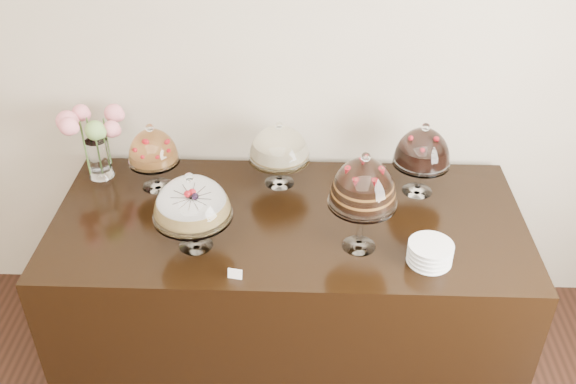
{
  "coord_description": "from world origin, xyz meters",
  "views": [
    {
      "loc": [
        0.37,
        0.05,
        2.7
      ],
      "look_at": [
        0.29,
        2.4,
        1.08
      ],
      "focal_mm": 40.0,
      "sensor_mm": 36.0,
      "label": 1
    }
  ],
  "objects_px": {
    "cake_stand_cheesecake": "(279,146)",
    "cake_stand_sugar_sponge": "(192,202)",
    "display_counter": "(288,289)",
    "cake_stand_dark_choco": "(423,150)",
    "plate_stack": "(430,253)",
    "cake_stand_choco_layer": "(363,186)",
    "cake_stand_fruit_tart": "(153,150)",
    "flower_vase": "(92,134)"
  },
  "relations": [
    {
      "from": "cake_stand_choco_layer",
      "to": "plate_stack",
      "type": "height_order",
      "value": "cake_stand_choco_layer"
    },
    {
      "from": "plate_stack",
      "to": "cake_stand_sugar_sponge",
      "type": "bearing_deg",
      "value": 175.57
    },
    {
      "from": "cake_stand_choco_layer",
      "to": "cake_stand_dark_choco",
      "type": "distance_m",
      "value": 0.55
    },
    {
      "from": "cake_stand_choco_layer",
      "to": "flower_vase",
      "type": "height_order",
      "value": "cake_stand_choco_layer"
    },
    {
      "from": "flower_vase",
      "to": "cake_stand_choco_layer",
      "type": "bearing_deg",
      "value": -22.05
    },
    {
      "from": "cake_stand_sugar_sponge",
      "to": "flower_vase",
      "type": "xyz_separation_m",
      "value": [
        -0.58,
        0.55,
        0.0
      ]
    },
    {
      "from": "cake_stand_sugar_sponge",
      "to": "cake_stand_cheesecake",
      "type": "xyz_separation_m",
      "value": [
        0.35,
        0.51,
        -0.02
      ]
    },
    {
      "from": "cake_stand_dark_choco",
      "to": "cake_stand_fruit_tart",
      "type": "height_order",
      "value": "cake_stand_dark_choco"
    },
    {
      "from": "display_counter",
      "to": "cake_stand_dark_choco",
      "type": "xyz_separation_m",
      "value": [
        0.63,
        0.24,
        0.69
      ]
    },
    {
      "from": "cake_stand_sugar_sponge",
      "to": "cake_stand_choco_layer",
      "type": "relative_size",
      "value": 0.79
    },
    {
      "from": "cake_stand_choco_layer",
      "to": "flower_vase",
      "type": "xyz_separation_m",
      "value": [
        -1.3,
        0.53,
        -0.08
      ]
    },
    {
      "from": "cake_stand_cheesecake",
      "to": "plate_stack",
      "type": "distance_m",
      "value": 0.9
    },
    {
      "from": "cake_stand_dark_choco",
      "to": "flower_vase",
      "type": "xyz_separation_m",
      "value": [
        -1.62,
        0.09,
        0.0
      ]
    },
    {
      "from": "cake_stand_fruit_tart",
      "to": "flower_vase",
      "type": "distance_m",
      "value": 0.33
    },
    {
      "from": "cake_stand_fruit_tart",
      "to": "flower_vase",
      "type": "xyz_separation_m",
      "value": [
        -0.32,
        0.09,
        0.03
      ]
    },
    {
      "from": "cake_stand_sugar_sponge",
      "to": "cake_stand_dark_choco",
      "type": "distance_m",
      "value": 1.13
    },
    {
      "from": "cake_stand_cheesecake",
      "to": "cake_stand_dark_choco",
      "type": "xyz_separation_m",
      "value": [
        0.69,
        -0.05,
        0.02
      ]
    },
    {
      "from": "cake_stand_cheesecake",
      "to": "cake_stand_dark_choco",
      "type": "height_order",
      "value": "cake_stand_dark_choco"
    },
    {
      "from": "cake_stand_cheesecake",
      "to": "flower_vase",
      "type": "relative_size",
      "value": 0.9
    },
    {
      "from": "display_counter",
      "to": "cake_stand_cheesecake",
      "type": "relative_size",
      "value": 6.34
    },
    {
      "from": "cake_stand_choco_layer",
      "to": "plate_stack",
      "type": "relative_size",
      "value": 2.57
    },
    {
      "from": "cake_stand_cheesecake",
      "to": "cake_stand_fruit_tart",
      "type": "bearing_deg",
      "value": -175.13
    },
    {
      "from": "cake_stand_sugar_sponge",
      "to": "display_counter",
      "type": "bearing_deg",
      "value": 28.32
    },
    {
      "from": "display_counter",
      "to": "cake_stand_fruit_tart",
      "type": "bearing_deg",
      "value": 159.94
    },
    {
      "from": "display_counter",
      "to": "cake_stand_choco_layer",
      "type": "relative_size",
      "value": 4.6
    },
    {
      "from": "display_counter",
      "to": "cake_stand_dark_choco",
      "type": "bearing_deg",
      "value": 21.2
    },
    {
      "from": "cake_stand_cheesecake",
      "to": "cake_stand_sugar_sponge",
      "type": "bearing_deg",
      "value": -124.06
    },
    {
      "from": "cake_stand_fruit_tart",
      "to": "cake_stand_sugar_sponge",
      "type": "bearing_deg",
      "value": -60.02
    },
    {
      "from": "cake_stand_choco_layer",
      "to": "cake_stand_sugar_sponge",
      "type": "bearing_deg",
      "value": -178.39
    },
    {
      "from": "cake_stand_cheesecake",
      "to": "cake_stand_fruit_tart",
      "type": "relative_size",
      "value": 0.99
    },
    {
      "from": "cake_stand_cheesecake",
      "to": "cake_stand_fruit_tart",
      "type": "xyz_separation_m",
      "value": [
        -0.61,
        -0.05,
        -0.0
      ]
    },
    {
      "from": "cake_stand_choco_layer",
      "to": "plate_stack",
      "type": "bearing_deg",
      "value": -18.61
    },
    {
      "from": "cake_stand_cheesecake",
      "to": "cake_stand_fruit_tart",
      "type": "distance_m",
      "value": 0.61
    },
    {
      "from": "cake_stand_fruit_tart",
      "to": "flower_vase",
      "type": "bearing_deg",
      "value": 164.49
    },
    {
      "from": "display_counter",
      "to": "cake_stand_sugar_sponge",
      "type": "distance_m",
      "value": 0.82
    },
    {
      "from": "cake_stand_dark_choco",
      "to": "plate_stack",
      "type": "bearing_deg",
      "value": -92.26
    },
    {
      "from": "flower_vase",
      "to": "cake_stand_sugar_sponge",
      "type": "bearing_deg",
      "value": -43.15
    },
    {
      "from": "cake_stand_choco_layer",
      "to": "cake_stand_fruit_tart",
      "type": "xyz_separation_m",
      "value": [
        -0.98,
        0.44,
        -0.11
      ]
    },
    {
      "from": "display_counter",
      "to": "plate_stack",
      "type": "xyz_separation_m",
      "value": [
        0.61,
        -0.29,
        0.5
      ]
    },
    {
      "from": "cake_stand_choco_layer",
      "to": "cake_stand_fruit_tart",
      "type": "bearing_deg",
      "value": 155.94
    },
    {
      "from": "cake_stand_sugar_sponge",
      "to": "cake_stand_fruit_tart",
      "type": "distance_m",
      "value": 0.53
    },
    {
      "from": "cake_stand_sugar_sponge",
      "to": "cake_stand_fruit_tart",
      "type": "height_order",
      "value": "cake_stand_sugar_sponge"
    }
  ]
}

